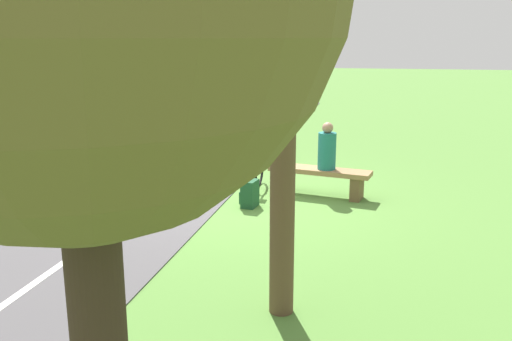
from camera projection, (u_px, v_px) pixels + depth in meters
The scene contains 7 objects.
ground_plane at pixel (243, 200), 9.09m from camera, with size 80.00×80.00×0.00m, color #548438.
paved_path at pixel (10, 302), 5.58m from camera, with size 2.38×36.00×0.02m, color #4C494C.
path_centre_line at pixel (9, 301), 5.58m from camera, with size 0.10×32.00×0.00m, color silver.
bench at pixel (319, 177), 9.30m from camera, with size 1.77×0.74×0.47m.
person_seated at pixel (327, 149), 9.13m from camera, with size 0.35×0.35×0.79m.
bicycle at pixel (253, 173), 9.38m from camera, with size 0.08×1.73×0.88m.
backpack at pixel (249, 194), 8.68m from camera, with size 0.29×0.33×0.43m.
Camera 1 is at (-2.00, 8.48, 2.63)m, focal length 38.56 mm.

